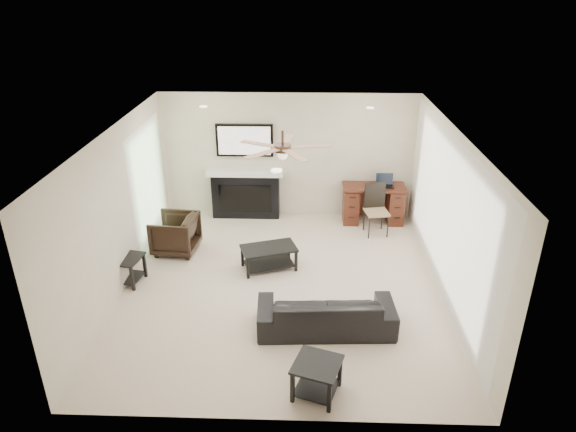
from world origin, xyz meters
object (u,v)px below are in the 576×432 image
sofa (326,312)px  desk (373,204)px  coffee_table (269,258)px  armchair (175,234)px  fireplace_unit (245,173)px

sofa → desk: desk is taller
coffee_table → desk: 2.74m
armchair → desk: 3.89m
fireplace_unit → desk: (2.55, -0.15, -0.57)m
armchair → coffee_table: bearing=78.0°
armchair → coffee_table: 1.79m
fireplace_unit → desk: 2.62m
sofa → armchair: 3.37m
fireplace_unit → desk: bearing=-3.3°
coffee_table → fireplace_unit: 2.28m
sofa → coffee_table: sofa is taller
fireplace_unit → armchair: bearing=-126.0°
sofa → desk: bearing=-109.4°
armchair → coffee_table: armchair is taller
armchair → desk: (3.65, 1.36, 0.04)m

